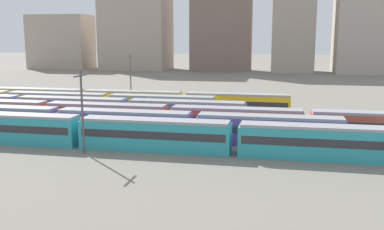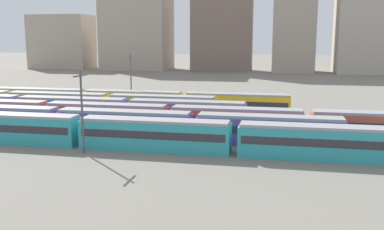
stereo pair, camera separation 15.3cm
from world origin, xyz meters
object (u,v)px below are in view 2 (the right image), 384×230
train_track_5 (133,101)px  catenary_pole_0 (82,108)px  catenary_pole_1 (131,79)px  train_track_1 (59,121)px  train_track_3 (72,109)px  train_track_4 (58,103)px  train_track_0 (234,138)px  train_track_2 (236,121)px

train_track_5 → catenary_pole_0: (4.13, -29.06, 3.43)m
train_track_5 → catenary_pole_1: catenary_pole_1 is taller
train_track_1 → train_track_3: bearing=107.3°
train_track_3 → train_track_4: bearing=136.0°
train_track_0 → catenary_pole_1: catenary_pole_1 is taller
train_track_0 → train_track_2: bearing=95.0°
catenary_pole_0 → catenary_pole_1: 32.57m
catenary_pole_0 → train_track_4: bearing=124.1°
train_track_5 → catenary_pole_0: 29.55m
train_track_0 → train_track_5: size_ratio=2.02×
train_track_4 → catenary_pole_0: bearing=-55.9°
train_track_1 → catenary_pole_0: 11.70m
train_track_2 → train_track_3: bearing=169.1°
train_track_3 → train_track_5: bearing=57.4°
train_track_3 → catenary_pole_0: catenary_pole_0 is taller
train_track_4 → train_track_0: bearing=-32.0°
train_track_0 → train_track_1: bearing=168.1°
catenary_pole_1 → train_track_2: bearing=-40.7°
train_track_0 → train_track_3: bearing=150.7°
train_track_2 → train_track_4: (-32.32, 10.40, -0.00)m
train_track_1 → train_track_4: bearing=118.9°
train_track_0 → train_track_4: size_ratio=2.02×
train_track_2 → catenary_pole_1: bearing=139.3°
train_track_1 → train_track_2: (23.71, 5.20, 0.00)m
train_track_1 → train_track_2: bearing=12.4°
train_track_0 → train_track_4: (-33.23, 20.80, -0.00)m
catenary_pole_1 → train_track_4: bearing=-142.3°
train_track_1 → train_track_5: same height
train_track_4 → train_track_2: bearing=-17.8°
train_track_1 → catenary_pole_1: bearing=85.1°
train_track_2 → catenary_pole_1: size_ratio=9.18×
train_track_2 → catenary_pole_0: bearing=-140.2°
train_track_4 → catenary_pole_0: (16.16, -23.86, 3.43)m
train_track_0 → train_track_4: same height
train_track_0 → train_track_4: bearing=148.0°
train_track_2 → train_track_4: size_ratio=1.68×
catenary_pole_0 → train_track_2: bearing=39.8°
train_track_0 → train_track_3: (-27.84, 15.60, -0.00)m
train_track_5 → train_track_3: bearing=-122.6°
train_track_3 → catenary_pole_0: 21.82m
train_track_1 → train_track_5: size_ratio=1.34×
train_track_0 → train_track_5: 33.55m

